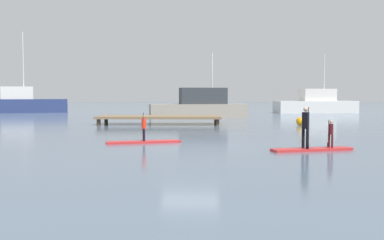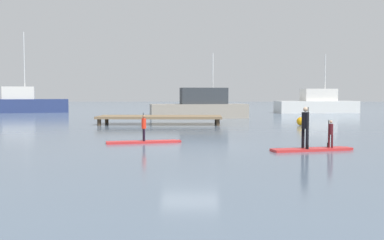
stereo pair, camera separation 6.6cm
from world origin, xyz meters
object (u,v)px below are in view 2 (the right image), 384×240
(fishing_boat_white_large, at_px, (200,107))
(mooring_buoy_mid, at_px, (301,121))
(paddleboard_far, at_px, (312,149))
(paddler_adult, at_px, (305,125))
(fishing_boat_green_midground, at_px, (26,103))
(paddler_child_front, at_px, (330,132))
(paddleboard_near, at_px, (144,142))
(paddler_child_solo, at_px, (144,126))
(motor_boat_small_navy, at_px, (317,104))

(fishing_boat_white_large, height_order, mooring_buoy_mid, fishing_boat_white_large)
(paddleboard_far, xyz_separation_m, paddler_adult, (-0.30, -0.09, 0.99))
(fishing_boat_green_midground, bearing_deg, paddler_child_front, -53.54)
(paddleboard_near, bearing_deg, paddler_child_solo, 71.67)
(paddleboard_far, relative_size, fishing_boat_white_large, 0.36)
(paddler_adult, xyz_separation_m, fishing_boat_white_large, (-4.17, 24.12, 0.05))
(paddler_child_solo, bearing_deg, paddleboard_far, -20.81)
(paddleboard_near, height_order, paddler_adult, paddler_adult)
(paddleboard_far, distance_m, fishing_boat_white_large, 24.46)
(paddleboard_far, height_order, mooring_buoy_mid, mooring_buoy_mid)
(paddler_adult, height_order, fishing_boat_green_midground, fishing_boat_green_midground)
(paddler_child_solo, xyz_separation_m, paddleboard_far, (7.06, -2.68, -0.72))
(fishing_boat_green_midground, distance_m, mooring_buoy_mid, 36.01)
(paddler_adult, distance_m, fishing_boat_green_midground, 44.48)
(fishing_boat_white_large, bearing_deg, fishing_boat_green_midground, 150.19)
(paddler_child_solo, xyz_separation_m, paddler_adult, (6.75, -2.77, 0.27))
(paddleboard_near, height_order, motor_boat_small_navy, motor_boat_small_navy)
(paddleboard_near, xyz_separation_m, paddler_child_solo, (0.00, 0.01, 0.72))
(mooring_buoy_mid, bearing_deg, paddleboard_far, -100.89)
(paddler_child_solo, relative_size, mooring_buoy_mid, 2.17)
(paddleboard_far, xyz_separation_m, fishing_boat_white_large, (-4.47, 24.03, 1.05))
(paddleboard_near, bearing_deg, paddleboard_far, -20.71)
(paddler_child_front, height_order, fishing_boat_white_large, fishing_boat_white_large)
(paddler_child_front, bearing_deg, paddleboard_far, -164.38)
(fishing_boat_green_midground, xyz_separation_m, mooring_buoy_mid, (28.68, -21.75, -0.88))
(fishing_boat_white_large, bearing_deg, paddler_adult, -80.20)
(paddler_adult, xyz_separation_m, paddler_child_front, (1.08, 0.30, -0.33))
(paddler_adult, distance_m, fishing_boat_white_large, 24.47)
(fishing_boat_white_large, bearing_deg, paddler_child_front, -77.57)
(fishing_boat_green_midground, height_order, motor_boat_small_navy, fishing_boat_green_midground)
(motor_boat_small_navy, bearing_deg, fishing_boat_green_midground, -179.85)
(paddleboard_near, bearing_deg, fishing_boat_green_midground, 119.24)
(paddler_child_front, height_order, mooring_buoy_mid, paddler_child_front)
(paddleboard_far, relative_size, paddler_child_front, 3.10)
(paddleboard_far, height_order, paddler_adult, paddler_adult)
(paddleboard_far, bearing_deg, motor_boat_small_navy, 75.20)
(paddler_child_front, bearing_deg, paddleboard_near, 162.63)
(paddler_child_solo, bearing_deg, motor_boat_small_navy, 63.68)
(paddler_child_solo, relative_size, fishing_boat_green_midground, 0.13)
(paddler_child_front, bearing_deg, fishing_boat_white_large, 102.43)
(paddleboard_near, distance_m, paddler_adult, 7.37)
(paddler_child_front, height_order, motor_boat_small_navy, motor_boat_small_navy)
(paddler_child_solo, bearing_deg, paddler_adult, -22.29)
(paddler_adult, relative_size, mooring_buoy_mid, 2.78)
(paddler_child_front, bearing_deg, motor_boat_small_navy, 76.27)
(paddler_child_front, bearing_deg, mooring_buoy_mid, 81.98)
(paddler_child_front, bearing_deg, fishing_boat_green_midground, 126.46)
(mooring_buoy_mid, bearing_deg, fishing_boat_green_midground, 142.83)
(paddleboard_near, relative_size, paddler_adult, 2.09)
(paddler_child_front, relative_size, mooring_buoy_mid, 1.85)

